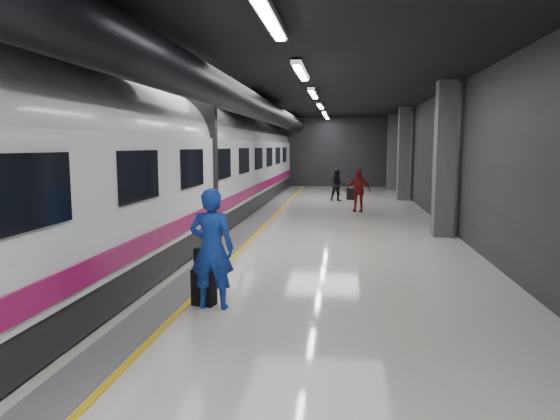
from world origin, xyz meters
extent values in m
plane|color=silver|center=(0.00, 0.00, 0.00)|extent=(40.00, 40.00, 0.00)
cube|color=black|center=(0.00, 0.00, 4.50)|extent=(10.00, 40.00, 0.02)
cube|color=#28282B|center=(0.00, 20.00, 2.25)|extent=(10.00, 0.02, 4.50)
cube|color=#28282B|center=(-5.00, 0.00, 2.25)|extent=(0.02, 40.00, 4.50)
cube|color=#28282B|center=(5.00, 0.00, 2.25)|extent=(0.02, 40.00, 4.50)
cube|color=slate|center=(-1.35, 0.00, 0.01)|extent=(0.65, 39.80, 0.01)
cube|color=yellow|center=(-0.95, 0.00, 0.01)|extent=(0.10, 39.80, 0.01)
cylinder|color=black|center=(-1.30, 0.00, 3.95)|extent=(0.80, 38.00, 0.80)
cube|color=silver|center=(0.60, -6.00, 4.40)|extent=(0.22, 2.60, 0.10)
cube|color=silver|center=(0.60, -1.00, 4.40)|extent=(0.22, 2.60, 0.10)
cube|color=silver|center=(0.60, 4.00, 4.40)|extent=(0.22, 2.60, 0.10)
cube|color=silver|center=(0.60, 9.00, 4.40)|extent=(0.22, 2.60, 0.10)
cube|color=silver|center=(0.60, 14.00, 4.40)|extent=(0.22, 2.60, 0.10)
cube|color=silver|center=(0.60, 18.00, 4.40)|extent=(0.22, 2.60, 0.10)
cube|color=#515154|center=(4.55, 2.00, 2.25)|extent=(0.55, 0.55, 4.50)
cube|color=#515154|center=(4.55, 12.00, 2.25)|extent=(0.55, 0.55, 4.50)
cube|color=#515154|center=(4.55, 18.00, 2.25)|extent=(0.55, 0.55, 4.50)
cube|color=black|center=(-3.25, 0.00, 0.35)|extent=(2.80, 38.00, 0.60)
cube|color=white|center=(-3.25, 0.00, 1.75)|extent=(2.90, 38.00, 2.20)
cylinder|color=white|center=(-3.25, 0.00, 2.70)|extent=(2.80, 38.00, 2.80)
cube|color=#900D49|center=(-1.78, 0.00, 0.95)|extent=(0.04, 38.00, 0.35)
cube|color=black|center=(-3.25, 0.00, 2.00)|extent=(3.05, 0.25, 3.80)
cube|color=black|center=(-1.78, -8.00, 2.15)|extent=(0.05, 1.60, 0.85)
cube|color=black|center=(-1.78, -5.00, 2.15)|extent=(0.05, 1.60, 0.85)
cube|color=black|center=(-1.78, -2.00, 2.15)|extent=(0.05, 1.60, 0.85)
cube|color=black|center=(-1.78, 1.00, 2.15)|extent=(0.05, 1.60, 0.85)
cube|color=black|center=(-1.78, 4.00, 2.15)|extent=(0.05, 1.60, 0.85)
cube|color=black|center=(-1.78, 7.00, 2.15)|extent=(0.05, 1.60, 0.85)
cube|color=black|center=(-1.78, 10.00, 2.15)|extent=(0.05, 1.60, 0.85)
cube|color=black|center=(-1.78, 13.00, 2.15)|extent=(0.05, 1.60, 0.85)
cube|color=black|center=(-1.78, 16.00, 2.15)|extent=(0.05, 1.60, 0.85)
imported|color=#184CB6|center=(-0.47, -5.30, 0.99)|extent=(0.73, 0.48, 1.98)
cube|color=black|center=(-0.65, -5.17, 0.30)|extent=(0.42, 0.31, 0.61)
cube|color=black|center=(-0.67, -5.14, 0.79)|extent=(0.29, 0.20, 0.35)
imported|color=black|center=(1.37, 11.12, 0.77)|extent=(0.86, 0.74, 1.54)
imported|color=maroon|center=(2.24, 7.29, 0.87)|extent=(1.08, 0.61, 1.74)
cube|color=black|center=(2.04, 11.82, 0.28)|extent=(0.44, 0.35, 0.56)
camera|label=1|loc=(1.63, -13.05, 2.65)|focal=32.00mm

